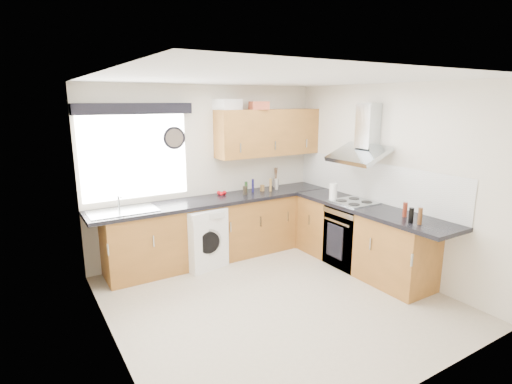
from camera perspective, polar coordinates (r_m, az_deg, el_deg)
ground_plane at (r=4.86m, az=2.85°, el=-15.08°), size 3.60×3.60×0.00m
ceiling at (r=4.29m, az=3.23°, el=15.85°), size 3.60×3.60×0.02m
wall_back at (r=5.95m, az=-6.88°, el=2.87°), size 3.60×0.02×2.50m
wall_front at (r=3.16m, az=22.02°, el=-7.06°), size 3.60×0.02×2.50m
wall_left at (r=3.73m, az=-20.45°, el=-3.96°), size 0.02×3.60×2.50m
wall_right at (r=5.61m, az=18.34°, el=1.70°), size 0.02×3.60×2.50m
window at (r=5.54m, az=-16.84°, el=4.81°), size 1.40×0.02×1.10m
window_blind at (r=5.41m, az=-17.03°, el=11.32°), size 1.50×0.18×0.14m
splashback at (r=5.81m, az=15.98°, el=1.52°), size 0.01×3.00×0.54m
base_cab_back at (r=5.85m, az=-6.35°, el=-5.57°), size 3.00×0.58×0.86m
base_cab_corner at (r=6.65m, az=6.25°, el=-3.29°), size 0.60×0.60×0.86m
base_cab_right at (r=5.71m, az=14.71°, el=-6.42°), size 0.58×2.10×0.86m
worktop_back at (r=5.76m, az=-5.52°, el=-1.14°), size 3.60×0.62×0.05m
worktop_right at (r=5.47m, az=16.04°, el=-2.35°), size 0.62×2.42×0.05m
sink at (r=5.32m, az=-18.51°, el=-2.24°), size 0.84×0.46×0.10m
oven at (r=5.80m, az=13.57°, el=-6.09°), size 0.56×0.58×0.85m
hob_plate at (r=5.66m, az=13.83°, el=-1.38°), size 0.52×0.52×0.01m
extractor_hood at (r=5.59m, az=15.03°, el=7.26°), size 0.52×0.78×0.66m
upper_cabinets at (r=6.19m, az=1.77°, el=8.48°), size 1.70×0.35×0.70m
washing_machine at (r=5.67m, az=-7.96°, el=-6.34°), size 0.67×0.65×0.84m
wall_clock at (r=5.67m, az=-11.56°, el=7.56°), size 0.32×0.04×0.32m
casserole at (r=5.92m, az=-4.11°, el=12.38°), size 0.42×0.34×0.15m
storage_box at (r=5.97m, az=0.43°, el=12.25°), size 0.30×0.27×0.12m
utensil_pot at (r=6.47m, az=2.84°, el=1.30°), size 0.10×0.10×0.13m
kitchen_roll at (r=5.72m, az=10.97°, el=0.05°), size 0.13×0.13×0.24m
tomato_cluster at (r=5.94m, az=-4.94°, el=-0.15°), size 0.16×0.16×0.06m
jar_0 at (r=6.09m, az=-0.45°, el=0.92°), size 0.04×0.04×0.20m
jar_1 at (r=6.09m, az=-1.42°, el=0.72°), size 0.05×0.05×0.16m
jar_2 at (r=6.16m, az=2.09°, el=1.01°), size 0.04×0.04×0.20m
jar_3 at (r=6.28m, az=2.94°, el=1.13°), size 0.05×0.05×0.17m
jar_4 at (r=5.94m, az=-1.58°, el=0.23°), size 0.07×0.07×0.13m
jar_5 at (r=6.19m, az=0.90°, el=0.59°), size 0.07×0.07×0.09m
bottle_0 at (r=4.91m, az=21.29°, el=-3.12°), size 0.06×0.06×0.18m
bottle_1 at (r=4.88m, az=22.39°, el=-3.20°), size 0.05×0.05×0.19m
bottle_2 at (r=5.13m, az=20.52°, el=-2.37°), size 0.06×0.06×0.18m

